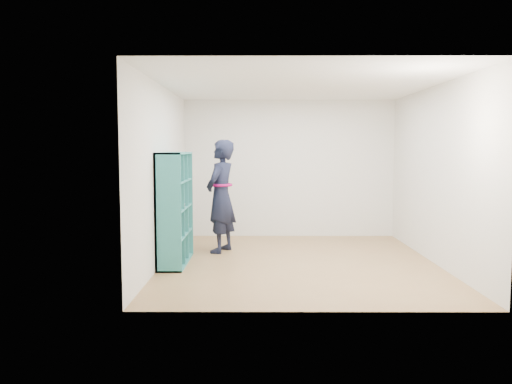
{
  "coord_description": "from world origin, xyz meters",
  "views": [
    {
      "loc": [
        -0.6,
        -7.28,
        1.69
      ],
      "look_at": [
        -0.63,
        0.3,
        1.02
      ],
      "focal_mm": 35.0,
      "sensor_mm": 36.0,
      "label": 1
    }
  ],
  "objects": [
    {
      "name": "bookshelf",
      "position": [
        -1.84,
        -0.04,
        0.79
      ],
      "size": [
        0.36,
        1.22,
        1.63
      ],
      "color": "teal",
      "rests_on": "floor"
    },
    {
      "name": "wall_back",
      "position": [
        0.0,
        2.25,
        1.3
      ],
      "size": [
        4.0,
        0.02,
        2.6
      ],
      "primitive_type": "cube",
      "color": "silver",
      "rests_on": "floor"
    },
    {
      "name": "wall_front",
      "position": [
        0.0,
        -2.25,
        1.3
      ],
      "size": [
        4.0,
        0.02,
        2.6
      ],
      "primitive_type": "cube",
      "color": "silver",
      "rests_on": "floor"
    },
    {
      "name": "smartphone",
      "position": [
        -1.29,
        0.9,
        1.03
      ],
      "size": [
        0.04,
        0.09,
        0.14
      ],
      "rotation": [
        0.25,
        0.0,
        -0.32
      ],
      "color": "silver",
      "rests_on": "person"
    },
    {
      "name": "person",
      "position": [
        -1.2,
        0.76,
        0.92
      ],
      "size": [
        0.65,
        0.78,
        1.83
      ],
      "rotation": [
        0.0,
        0.0,
        -1.94
      ],
      "color": "black",
      "rests_on": "floor"
    },
    {
      "name": "wall_left",
      "position": [
        -2.0,
        0.0,
        1.3
      ],
      "size": [
        0.02,
        4.5,
        2.6
      ],
      "primitive_type": "cube",
      "color": "silver",
      "rests_on": "floor"
    },
    {
      "name": "wall_right",
      "position": [
        2.0,
        0.0,
        1.3
      ],
      "size": [
        0.02,
        4.5,
        2.6
      ],
      "primitive_type": "cube",
      "color": "silver",
      "rests_on": "floor"
    },
    {
      "name": "floor",
      "position": [
        0.0,
        0.0,
        0.0
      ],
      "size": [
        4.5,
        4.5,
        0.0
      ],
      "primitive_type": "plane",
      "color": "olive",
      "rests_on": "ground"
    },
    {
      "name": "ceiling",
      "position": [
        0.0,
        0.0,
        2.6
      ],
      "size": [
        4.5,
        4.5,
        0.0
      ],
      "primitive_type": "plane",
      "color": "white",
      "rests_on": "wall_back"
    }
  ]
}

